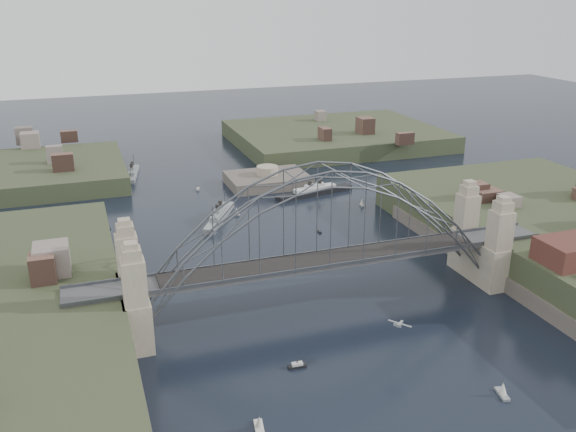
# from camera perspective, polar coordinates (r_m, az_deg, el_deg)

# --- Properties ---
(ground) EXTENTS (500.00, 500.00, 0.00)m
(ground) POSITION_cam_1_polar(r_m,az_deg,el_deg) (108.11, 3.17, -8.09)
(ground) COLOR black
(ground) RESTS_ON ground
(bridge) EXTENTS (84.00, 13.80, 24.60)m
(bridge) POSITION_cam_1_polar(r_m,az_deg,el_deg) (102.90, 3.30, -2.02)
(bridge) COLOR #4B4B4D
(bridge) RESTS_ON ground
(headland_nw) EXTENTS (60.00, 45.00, 9.00)m
(headland_nw) POSITION_cam_1_polar(r_m,az_deg,el_deg) (190.68, -23.93, 2.93)
(headland_nw) COLOR #364026
(headland_nw) RESTS_ON ground
(headland_ne) EXTENTS (70.00, 55.00, 9.50)m
(headland_ne) POSITION_cam_1_polar(r_m,az_deg,el_deg) (221.95, 4.43, 6.89)
(headland_ne) COLOR #364026
(headland_ne) RESTS_ON ground
(fort_island) EXTENTS (22.00, 16.00, 9.40)m
(fort_island) POSITION_cam_1_polar(r_m,az_deg,el_deg) (173.13, -1.90, 2.79)
(fort_island) COLOR #595048
(fort_island) RESTS_ON ground
(naval_cruiser_near) EXTENTS (11.31, 18.67, 5.89)m
(naval_cruiser_near) POSITION_cam_1_polar(r_m,az_deg,el_deg) (146.73, -6.37, -0.03)
(naval_cruiser_near) COLOR gray
(naval_cruiser_near) RESTS_ON ground
(naval_cruiser_far) EXTENTS (5.40, 16.72, 5.60)m
(naval_cruiser_far) POSITION_cam_1_polar(r_m,az_deg,el_deg) (186.56, -14.16, 3.84)
(naval_cruiser_far) COLOR gray
(naval_cruiser_far) RESTS_ON ground
(ocean_liner) EXTENTS (22.53, 7.37, 5.49)m
(ocean_liner) POSITION_cam_1_polar(r_m,az_deg,el_deg) (164.38, 2.48, 2.27)
(ocean_liner) COLOR black
(ocean_liner) RESTS_ON ground
(aeroplane) EXTENTS (2.43, 3.05, 0.53)m
(aeroplane) POSITION_cam_1_polar(r_m,az_deg,el_deg) (91.42, 10.24, -9.81)
(aeroplane) COLOR #ABAEB2
(small_boat_a) EXTENTS (1.96, 2.56, 0.45)m
(small_boat_a) POSITION_cam_1_polar(r_m,az_deg,el_deg) (120.23, -9.96, -5.27)
(small_boat_a) COLOR silver
(small_boat_a) RESTS_ON ground
(small_boat_b) EXTENTS (0.73, 1.77, 0.45)m
(small_boat_b) POSITION_cam_1_polar(r_m,az_deg,el_deg) (138.73, 2.91, -1.46)
(small_boat_b) COLOR silver
(small_boat_b) RESTS_ON ground
(small_boat_c) EXTENTS (2.70, 1.01, 1.43)m
(small_boat_c) POSITION_cam_1_polar(r_m,az_deg,el_deg) (91.23, 0.85, -13.66)
(small_boat_c) COLOR silver
(small_boat_c) RESTS_ON ground
(small_boat_d) EXTENTS (1.21, 2.11, 2.38)m
(small_boat_d) POSITION_cam_1_polar(r_m,az_deg,el_deg) (156.49, 6.85, 1.25)
(small_boat_d) COLOR silver
(small_boat_d) RESTS_ON ground
(small_boat_e) EXTENTS (3.59, 2.55, 0.45)m
(small_boat_e) POSITION_cam_1_polar(r_m,az_deg,el_deg) (146.30, -16.78, -1.17)
(small_boat_e) COLOR silver
(small_boat_e) RESTS_ON ground
(small_boat_f) EXTENTS (1.53, 1.06, 2.38)m
(small_boat_f) POSITION_cam_1_polar(r_m,az_deg,el_deg) (148.95, -4.75, 0.39)
(small_boat_f) COLOR silver
(small_boat_f) RESTS_ON ground
(small_boat_g) EXTENTS (1.53, 3.04, 2.38)m
(small_boat_g) POSITION_cam_1_polar(r_m,az_deg,el_deg) (90.23, 19.23, -14.98)
(small_boat_g) COLOR silver
(small_boat_g) RESTS_ON ground
(small_boat_h) EXTENTS (1.33, 2.09, 1.43)m
(small_boat_h) POSITION_cam_1_polar(r_m,az_deg,el_deg) (169.88, -8.32, 2.46)
(small_boat_h) COLOR silver
(small_boat_h) RESTS_ON ground
(small_boat_i) EXTENTS (2.36, 2.44, 2.38)m
(small_boat_i) POSITION_cam_1_polar(r_m,az_deg,el_deg) (130.42, 15.11, -3.28)
(small_boat_i) COLOR silver
(small_boat_i) RESTS_ON ground
(small_boat_j) EXTENTS (1.60, 3.40, 2.38)m
(small_boat_j) POSITION_cam_1_polar(r_m,az_deg,el_deg) (80.15, -2.68, -18.74)
(small_boat_j) COLOR silver
(small_boat_j) RESTS_ON ground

